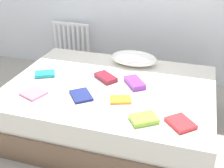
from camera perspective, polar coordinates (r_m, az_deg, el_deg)
name	(u,v)px	position (r m, az deg, el deg)	size (l,w,h in m)	color
ground_plane	(111,126)	(3.07, -0.28, -8.34)	(8.00, 8.00, 0.00)	#9E998E
bed	(111,106)	(2.93, -0.29, -4.46)	(2.00, 1.50, 0.50)	brown
radiator	(72,43)	(4.19, -7.98, 8.05)	(0.54, 0.04, 0.58)	white
pillow	(134,58)	(3.20, 4.36, 5.06)	(0.51, 0.28, 0.15)	white
textbook_teal	(45,74)	(3.05, -13.11, 1.94)	(0.20, 0.13, 0.04)	teal
textbook_navy	(81,95)	(2.61, -6.12, -2.25)	(0.23, 0.17, 0.02)	navy
textbook_pink	(34,93)	(2.72, -15.20, -1.81)	(0.19, 0.18, 0.02)	pink
textbook_lime	(144,119)	(2.29, 6.30, -6.87)	(0.21, 0.15, 0.04)	#8CC638
textbook_maroon	(106,77)	(2.89, -1.25, 1.32)	(0.24, 0.13, 0.04)	maroon
textbook_red	(181,123)	(2.30, 13.40, -7.51)	(0.21, 0.17, 0.03)	red
textbook_orange	(121,100)	(2.54, 1.70, -3.09)	(0.18, 0.13, 0.02)	orange
textbook_purple	(135,83)	(2.79, 4.53, 0.26)	(0.25, 0.13, 0.05)	purple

